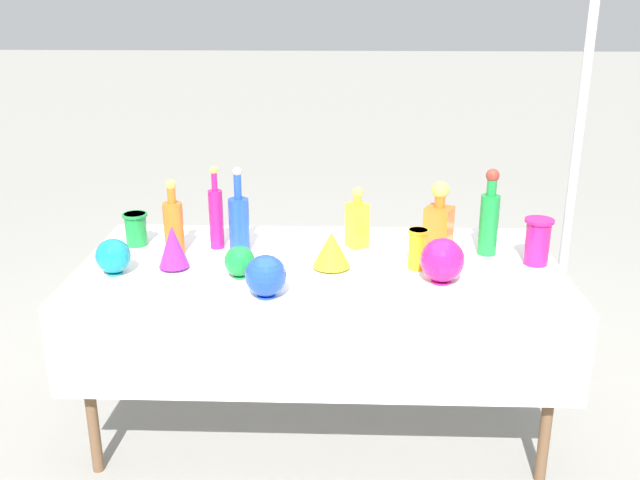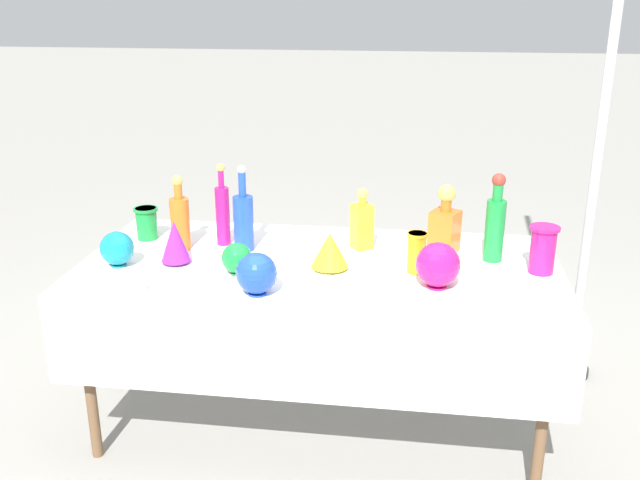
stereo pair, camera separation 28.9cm
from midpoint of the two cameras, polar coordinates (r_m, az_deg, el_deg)
ground_plane at (r=3.28m, az=-2.60°, el=-14.35°), size 40.00×40.00×0.00m
display_table at (r=2.91m, az=-2.87°, el=-3.32°), size 1.96×0.95×0.76m
tall_bottle_0 at (r=3.11m, az=-10.97°, el=1.89°), size 0.06×0.06×0.36m
tall_bottle_1 at (r=3.08m, az=-14.30°, el=1.15°), size 0.08×0.08×0.33m
tall_bottle_2 at (r=3.03m, az=10.75°, el=1.66°), size 0.08×0.08×0.37m
tall_bottle_3 at (r=3.03m, az=-9.22°, el=1.36°), size 0.09×0.09×0.37m
square_decanter_0 at (r=3.09m, az=6.86°, el=1.53°), size 0.14×0.14×0.30m
square_decanter_1 at (r=3.07m, az=0.30°, el=1.43°), size 0.11×0.11×0.27m
slender_vase_0 at (r=2.97m, az=14.39°, el=-0.05°), size 0.12×0.12×0.19m
slender_vase_1 at (r=2.85m, az=4.95°, el=-0.67°), size 0.08×0.08×0.16m
slender_vase_2 at (r=3.24m, az=-17.02°, el=0.89°), size 0.11×0.11×0.14m
fluted_vase_0 at (r=2.84m, az=-1.99°, el=-0.82°), size 0.15×0.15×0.15m
fluted_vase_1 at (r=2.92m, az=-14.49°, el=-0.57°), size 0.12×0.12×0.18m
round_bowl_0 at (r=2.94m, az=-18.96°, el=-1.28°), size 0.14×0.14×0.15m
round_bowl_1 at (r=2.60m, az=-7.56°, el=-2.92°), size 0.15×0.15×0.16m
round_bowl_2 at (r=2.79m, az=-9.41°, el=-1.74°), size 0.12×0.12×0.13m
round_bowl_3 at (r=2.72m, az=6.78°, el=-1.68°), size 0.17×0.17×0.18m
price_tag_left at (r=2.54m, az=4.30°, el=-4.79°), size 0.05×0.02×0.05m
price_tag_center at (r=2.56m, az=5.19°, el=-4.75°), size 0.06×0.03×0.04m
price_tag_right at (r=2.71m, az=-16.98°, el=-4.06°), size 0.06×0.02×0.05m
canopy_pole at (r=3.51m, az=17.67°, el=6.96°), size 0.18×0.18×2.77m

